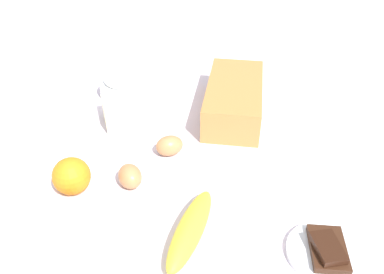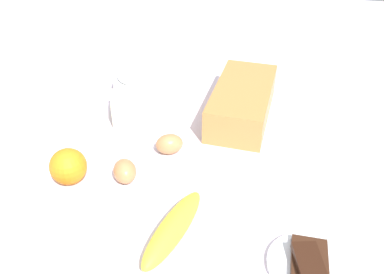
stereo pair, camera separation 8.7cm
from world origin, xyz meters
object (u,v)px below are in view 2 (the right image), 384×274
Objects in this scene: banana at (173,228)px; flour_bowl at (137,81)px; loaf_pan at (242,101)px; egg_near_butter at (169,144)px; sugar_bowl at (52,219)px; chocolate_plate at (309,264)px; orange_fruit at (68,166)px; butter_block at (125,108)px; egg_beside_bowl at (125,171)px.

flour_bowl is at bearing -156.55° from banana.
loaf_pan is 0.23m from egg_near_butter.
loaf_pan reaches higher than sugar_bowl.
flour_bowl is 0.98× the size of chocolate_plate.
egg_near_butter is at bearing -131.83° from chocolate_plate.
flour_bowl is 0.51m from sugar_bowl.
egg_near_butter is (0.18, -0.14, -0.02)m from loaf_pan.
egg_near_butter is (-0.13, 0.17, -0.01)m from orange_fruit.
sugar_bowl reaches higher than chocolate_plate.
chocolate_plate is (0.43, 0.14, -0.03)m from loaf_pan.
butter_block is 0.23m from egg_beside_bowl.
sugar_bowl is (0.51, 0.00, -0.00)m from flour_bowl.
loaf_pan is at bearing 168.99° from banana.
egg_beside_bowl is (0.28, -0.20, -0.02)m from loaf_pan.
orange_fruit is 0.11m from egg_beside_bowl.
egg_beside_bowl is at bearing 101.81° from orange_fruit.
flour_bowl is 1.78× the size of orange_fruit.
orange_fruit is 1.24× the size of egg_beside_bowl.
sugar_bowl is at bearing -28.42° from loaf_pan.
egg_near_butter and egg_beside_bowl have the same top height.
banana is at bearing 45.26° from egg_beside_bowl.
flour_bowl is 1.00× the size of sugar_bowl.
banana is at bearing 66.16° from orange_fruit.
loaf_pan is at bearing 134.44° from orange_fruit.
flour_bowl is 0.67× the size of banana.
butter_block is (-0.34, -0.20, 0.01)m from banana.
loaf_pan reaches higher than butter_block.
flour_bowl is at bearing -179.51° from sugar_bowl.
chocolate_plate is at bearing 66.85° from egg_beside_bowl.
loaf_pan is at bearing 144.07° from egg_beside_bowl.
loaf_pan reaches higher than flour_bowl.
butter_block reaches higher than banana.
egg_beside_bowl is at bearing -31.15° from loaf_pan.
loaf_pan reaches higher than egg_beside_bowl.
sugar_bowl is 0.68× the size of banana.
egg_beside_bowl is 0.45× the size of chocolate_plate.
egg_near_butter is (-0.23, -0.06, 0.00)m from banana.
orange_fruit is (0.30, -0.31, -0.01)m from loaf_pan.
banana is 0.39m from butter_block.
flour_bowl is 0.14m from butter_block.
orange_fruit is at bearing -167.86° from sugar_bowl.
flour_bowl is (-0.07, -0.29, -0.01)m from loaf_pan.
flour_bowl is 0.38m from orange_fruit.
banana reaches higher than chocolate_plate.
chocolate_plate is (0.50, 0.43, -0.02)m from flour_bowl.
flour_bowl is at bearing 176.48° from orange_fruit.
banana is 0.24m from egg_near_butter.
chocolate_plate is at bearing 48.76° from butter_block.
egg_near_butter reaches higher than banana.
orange_fruit is at bearing -105.58° from chocolate_plate.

